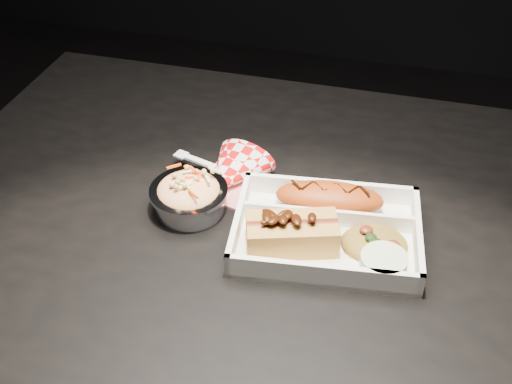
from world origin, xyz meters
TOP-DOWN VIEW (x-y plane):
  - dining_table at (0.00, 0.00)m, footprint 1.20×0.80m
  - food_tray at (0.02, -0.02)m, footprint 0.27×0.21m
  - fried_pastry at (0.02, 0.03)m, footprint 0.16×0.08m
  - hotdog at (-0.02, -0.06)m, footprint 0.13×0.09m
  - fried_rice_mound at (0.09, -0.03)m, footprint 0.10×0.08m
  - cupcake_liner at (0.10, -0.08)m, footprint 0.06×0.06m
  - foil_coleslaw_cup at (-0.18, -0.01)m, footprint 0.11×0.11m
  - napkin_fork at (-0.14, 0.06)m, footprint 0.17×0.13m

SIDE VIEW (x-z plane):
  - dining_table at x=0.00m, z-range 0.28..1.03m
  - food_tray at x=0.02m, z-range 0.74..0.78m
  - napkin_fork at x=-0.14m, z-range 0.72..0.82m
  - cupcake_liner at x=0.10m, z-range 0.76..0.79m
  - fried_rice_mound at x=0.09m, z-range 0.76..0.79m
  - foil_coleslaw_cup at x=-0.18m, z-range 0.75..0.81m
  - fried_pastry at x=0.02m, z-range 0.76..0.80m
  - hotdog at x=-0.02m, z-range 0.75..0.81m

